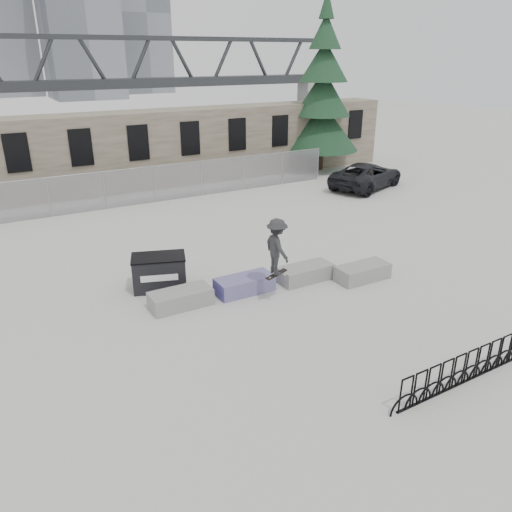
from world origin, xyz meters
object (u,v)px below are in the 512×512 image
Objects in this scene: planter_center_left at (245,284)px; planter_center_right at (305,272)px; dumpster at (159,272)px; suv at (367,175)px; bike_rack at (465,368)px; skateboarder at (277,247)px; spruce_tree at (322,101)px; planter_far_left at (181,298)px; planter_offset at (363,272)px.

planter_center_left is 1.00× the size of planter_center_right.
dumpster is 0.38× the size of suv.
skateboarder reaches higher than bike_rack.
suv is at bearing -96.69° from spruce_tree.
planter_center_right is at bearing -4.01° from planter_far_left.
spruce_tree is at bearing -26.87° from suv.
bike_rack reaches higher than planter_far_left.
suv is at bearing 34.07° from planter_center_left.
dumpster reaches higher than planter_center_right.
planter_center_left is 7.59m from bike_rack.
planter_center_left is 4.40m from planter_offset.
suv reaches higher than planter_far_left.
bike_rack is 19.65m from suv.
spruce_tree is (16.43, 13.00, 4.07)m from dumpster.
planter_far_left is 1.00× the size of planter_center_left.
planter_offset is (1.85, -0.96, 0.00)m from planter_center_right.
suv reaches higher than planter_center_right.
spruce_tree reaches higher than planter_offset.
bike_rack is at bearing -90.70° from planter_center_right.
planter_center_right is 5.20m from dumpster.
bike_rack is (-1.94, -6.03, 0.14)m from planter_offset.
bike_rack is at bearing -57.88° from planter_far_left.
dumpster is 21.34m from spruce_tree.
suv is at bearing 48.31° from planter_offset.
suv reaches higher than bike_rack.
bike_rack is at bearing -72.42° from planter_center_left.
planter_center_right is at bearing -61.53° from skateboarder.
planter_center_left is at bearing 107.58° from bike_rack.
spruce_tree is 2.09× the size of suv.
dumpster is 17.36m from suv.
planter_center_left is 2.06m from skateboarder.
suv is (15.63, 8.93, 0.46)m from planter_far_left.
dumpster is at bearing 144.43° from planter_center_left.
planter_center_left is 2.39m from planter_center_right.
planter_center_right is 6.99m from bike_rack.
dumpster is at bearing 156.18° from planter_offset.
dumpster is 0.42× the size of bike_rack.
suv is (13.33, 9.02, 0.46)m from planter_center_left.
spruce_tree is at bearing 58.48° from planter_offset.
spruce_tree is at bearing -37.79° from skateboarder.
skateboarder is at bearing -130.24° from spruce_tree.
skateboarder is at bearing 108.32° from suv.
planter_far_left is 4.69m from planter_center_right.
bike_rack is (2.29, -7.23, 0.14)m from planter_center_left.
planter_center_left is 0.17× the size of spruce_tree.
spruce_tree is 5.81× the size of skateboarder.
dumpster is 10.14m from bike_rack.
dumpster reaches higher than planter_offset.
planter_center_right is at bearing 110.03° from suv.
dumpster is 0.18× the size of spruce_tree.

